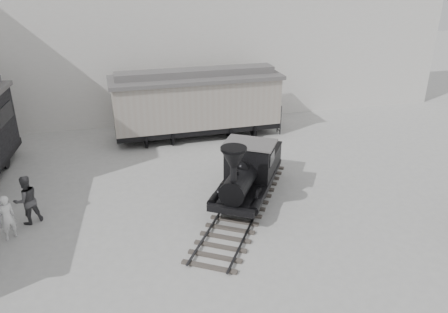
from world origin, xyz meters
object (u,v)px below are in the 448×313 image
object	(u,v)px
locomotive	(247,175)
visitor_b	(27,200)
visitor_a	(7,217)
boxcar	(196,102)

from	to	relation	value
locomotive	visitor_b	distance (m)	8.09
locomotive	visitor_b	world-z (taller)	locomotive
locomotive	visitor_a	world-z (taller)	locomotive
visitor_a	boxcar	bearing A→B (deg)	-171.81
visitor_b	visitor_a	bearing A→B (deg)	32.15
visitor_b	locomotive	bearing A→B (deg)	148.92
visitor_a	visitor_b	xyz separation A→B (m)	(0.50, 0.91, 0.11)
boxcar	visitor_a	distance (m)	11.49
locomotive	visitor_a	size ratio (longest dim) A/B	4.92
locomotive	visitor_a	bearing A→B (deg)	-144.24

